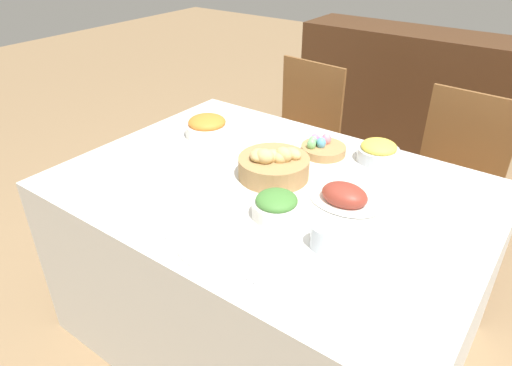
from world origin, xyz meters
TOP-DOWN VIEW (x-y plane):
  - ground_plane at (0.00, 0.00)m, footprint 12.00×12.00m
  - dining_table at (0.00, 0.00)m, footprint 1.55×1.12m
  - chair_far_left at (-0.44, 0.92)m, footprint 0.46×0.46m
  - chair_far_right at (0.44, 0.92)m, footprint 0.45×0.45m
  - sideboard at (-0.18, 1.96)m, footprint 1.50×0.44m
  - bread_basket at (-0.02, 0.05)m, footprint 0.27×0.27m
  - egg_basket at (0.03, 0.33)m, footprint 0.19×0.19m
  - ham_platter at (0.28, 0.04)m, footprint 0.25×0.18m
  - green_salad_bowl at (0.13, -0.16)m, footprint 0.16×0.16m
  - pineapple_bowl at (0.24, 0.41)m, footprint 0.17×0.17m
  - carrot_bowl at (-0.48, 0.19)m, footprint 0.20×0.20m
  - dinner_plate at (0.08, -0.39)m, footprint 0.26×0.26m
  - fork at (-0.08, -0.39)m, footprint 0.02×0.16m
  - knife at (0.23, -0.39)m, footprint 0.02×0.16m
  - spoon at (0.26, -0.39)m, footprint 0.02×0.16m
  - drinking_cup at (0.34, -0.21)m, footprint 0.08×0.08m
  - butter_dish at (-0.20, -0.21)m, footprint 0.11×0.07m

SIDE VIEW (x-z plane):
  - ground_plane at x=0.00m, z-range 0.00..0.00m
  - dining_table at x=0.00m, z-range 0.00..0.76m
  - sideboard at x=-0.18m, z-range 0.00..0.95m
  - chair_far_left at x=-0.44m, z-range 0.03..0.94m
  - chair_far_right at x=0.44m, z-range 0.03..0.94m
  - fork at x=-0.08m, z-range 0.76..0.76m
  - knife at x=0.23m, z-range 0.76..0.76m
  - spoon at x=0.26m, z-range 0.76..0.76m
  - dinner_plate at x=0.08m, z-range 0.76..0.77m
  - butter_dish at x=-0.20m, z-range 0.76..0.79m
  - ham_platter at x=0.28m, z-range 0.74..0.82m
  - egg_basket at x=0.03m, z-range 0.74..0.82m
  - drinking_cup at x=0.34m, z-range 0.76..0.83m
  - green_salad_bowl at x=0.13m, z-range 0.75..0.84m
  - pineapple_bowl at x=0.24m, z-range 0.75..0.84m
  - carrot_bowl at x=-0.48m, z-range 0.75..0.85m
  - bread_basket at x=-0.02m, z-range 0.74..0.87m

